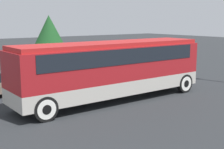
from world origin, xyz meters
name	(u,v)px	position (x,y,z in m)	size (l,w,h in m)	color
ground_plane	(112,100)	(0.00, 0.00, 0.00)	(120.00, 120.00, 0.00)	#26282B
tour_bus	(113,65)	(0.10, 0.00, 1.95)	(11.19, 2.64, 3.22)	#B7B2A8
parked_car_near	(56,73)	(-0.30, 6.16, 0.70)	(4.37, 1.87, 1.42)	navy
tree_center	(49,29)	(5.39, 18.85, 3.30)	(3.20, 3.20, 4.89)	brown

